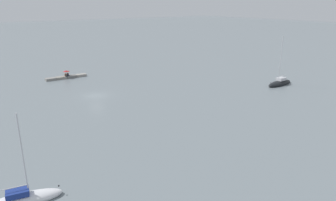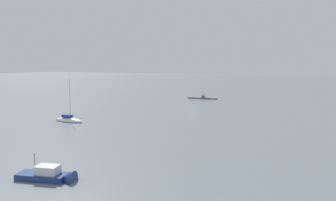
{
  "view_description": "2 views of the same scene",
  "coord_description": "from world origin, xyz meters",
  "px_view_note": "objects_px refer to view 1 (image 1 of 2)",
  "views": [
    {
      "loc": [
        20.68,
        52.66,
        16.52
      ],
      "look_at": [
        -5.4,
        15.47,
        2.13
      ],
      "focal_mm": 33.36,
      "sensor_mm": 36.0,
      "label": 1
    },
    {
      "loc": [
        -16.8,
        75.18,
        11.06
      ],
      "look_at": [
        0.99,
        16.73,
        3.47
      ],
      "focal_mm": 32.26,
      "sensor_mm": 36.0,
      "label": 2
    }
  ],
  "objects_px": {
    "person_seated_brown_right": "(66,75)",
    "sailboat_black_far": "(280,83)",
    "person_seated_dark_left": "(68,75)",
    "sailboat_white_mid": "(23,199)",
    "umbrella_open_red": "(66,71)"
  },
  "relations": [
    {
      "from": "person_seated_brown_right",
      "to": "sailboat_black_far",
      "type": "height_order",
      "value": "sailboat_black_far"
    },
    {
      "from": "person_seated_dark_left",
      "to": "sailboat_white_mid",
      "type": "height_order",
      "value": "sailboat_white_mid"
    },
    {
      "from": "umbrella_open_red",
      "to": "person_seated_dark_left",
      "type": "bearing_deg",
      "value": 161.58
    },
    {
      "from": "person_seated_dark_left",
      "to": "person_seated_brown_right",
      "type": "height_order",
      "value": "same"
    },
    {
      "from": "umbrella_open_red",
      "to": "sailboat_black_far",
      "type": "relative_size",
      "value": 0.13
    },
    {
      "from": "person_seated_brown_right",
      "to": "umbrella_open_red",
      "type": "xyz_separation_m",
      "value": [
        -0.27,
        -0.27,
        0.87
      ]
    },
    {
      "from": "person_seated_brown_right",
      "to": "sailboat_black_far",
      "type": "bearing_deg",
      "value": 133.95
    },
    {
      "from": "person_seated_dark_left",
      "to": "sailboat_white_mid",
      "type": "distance_m",
      "value": 47.26
    },
    {
      "from": "person_seated_dark_left",
      "to": "sailboat_white_mid",
      "type": "bearing_deg",
      "value": 63.26
    },
    {
      "from": "person_seated_dark_left",
      "to": "sailboat_white_mid",
      "type": "xyz_separation_m",
      "value": [
        18.15,
        43.63,
        -0.46
      ]
    },
    {
      "from": "sailboat_white_mid",
      "to": "sailboat_black_far",
      "type": "bearing_deg",
      "value": 112.96
    },
    {
      "from": "umbrella_open_red",
      "to": "sailboat_white_mid",
      "type": "xyz_separation_m",
      "value": [
        17.86,
        43.73,
        -1.33
      ]
    },
    {
      "from": "person_seated_brown_right",
      "to": "sailboat_white_mid",
      "type": "relative_size",
      "value": 0.09
    },
    {
      "from": "sailboat_white_mid",
      "to": "sailboat_black_far",
      "type": "relative_size",
      "value": 0.81
    },
    {
      "from": "person_seated_brown_right",
      "to": "umbrella_open_red",
      "type": "relative_size",
      "value": 0.52
    }
  ]
}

